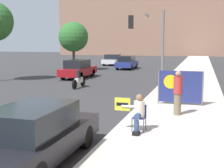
% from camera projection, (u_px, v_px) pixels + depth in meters
% --- Properties ---
extents(ground_plane, '(160.00, 160.00, 0.00)m').
position_uv_depth(ground_plane, '(11.00, 160.00, 7.84)').
color(ground_plane, '#38383A').
extents(sidewalk_curb, '(3.86, 90.00, 0.16)m').
position_uv_depth(sidewalk_curb, '(189.00, 85.00, 21.07)').
color(sidewalk_curb, beige).
rests_on(sidewalk_curb, ground_plane).
extents(seated_protester, '(0.98, 0.77, 1.18)m').
position_uv_depth(seated_protester, '(138.00, 112.00, 9.76)').
color(seated_protester, '#474C56').
rests_on(seated_protester, sidewalk_curb).
extents(jogger_on_sidewalk, '(0.34, 0.34, 1.71)m').
position_uv_depth(jogger_on_sidewalk, '(178.00, 93.00, 11.98)').
color(jogger_on_sidewalk, '#756651').
rests_on(jogger_on_sidewalk, sidewalk_curb).
extents(protest_banner, '(2.01, 0.06, 1.53)m').
position_uv_depth(protest_banner, '(180.00, 87.00, 13.97)').
color(protest_banner, slate).
rests_on(protest_banner, sidewalk_curb).
extents(traffic_light_pole, '(2.30, 2.07, 4.81)m').
position_uv_depth(traffic_light_pole, '(150.00, 35.00, 19.98)').
color(traffic_light_pole, slate).
rests_on(traffic_light_pole, sidewalk_curb).
extents(parked_car_curbside, '(1.72, 4.45, 1.46)m').
position_uv_depth(parked_car_curbside, '(35.00, 135.00, 7.54)').
color(parked_car_curbside, black).
rests_on(parked_car_curbside, ground_plane).
extents(car_on_road_nearest, '(1.70, 4.62, 1.52)m').
position_uv_depth(car_on_road_nearest, '(78.00, 69.00, 25.82)').
color(car_on_road_nearest, maroon).
rests_on(car_on_road_nearest, ground_plane).
extents(car_on_road_midblock, '(1.74, 4.23, 1.48)m').
position_uv_depth(car_on_road_midblock, '(127.00, 62.00, 34.53)').
color(car_on_road_midblock, navy).
rests_on(car_on_road_midblock, ground_plane).
extents(car_on_road_distant, '(1.87, 4.29, 1.39)m').
position_uv_depth(car_on_road_distant, '(113.00, 60.00, 40.53)').
color(car_on_road_distant, silver).
rests_on(car_on_road_distant, ground_plane).
extents(motorcycle_on_road, '(0.28, 2.05, 1.20)m').
position_uv_depth(motorcycle_on_road, '(79.00, 80.00, 20.34)').
color(motorcycle_on_road, silver).
rests_on(motorcycle_on_road, ground_plane).
extents(street_tree_midblock, '(3.09, 3.09, 5.06)m').
position_uv_depth(street_tree_midblock, '(73.00, 37.00, 32.37)').
color(street_tree_midblock, brown).
rests_on(street_tree_midblock, ground_plane).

